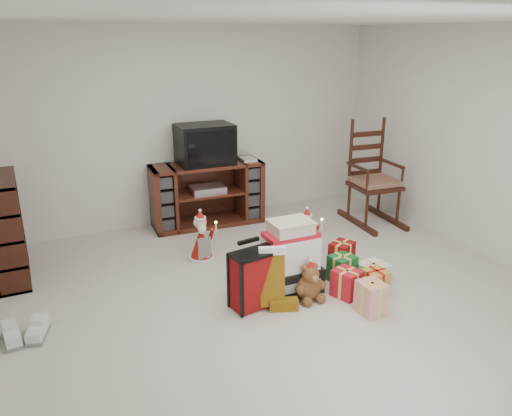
{
  "coord_description": "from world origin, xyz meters",
  "views": [
    {
      "loc": [
        -2.08,
        -3.64,
        2.38
      ],
      "look_at": [
        -0.04,
        0.6,
        0.73
      ],
      "focal_mm": 35.0,
      "sensor_mm": 36.0,
      "label": 1
    }
  ],
  "objects_px": {
    "bookshelf": "(7,231)",
    "sneaker_pair": "(25,334)",
    "gift_cluster": "(358,277)",
    "red_suitcase": "(255,279)",
    "gift_pile": "(290,261)",
    "crt_television": "(205,144)",
    "santa_figurine": "(306,237)",
    "teddy_bear": "(309,284)",
    "tv_stand": "(207,194)",
    "rocking_chair": "(371,186)",
    "mrs_claus_figurine": "(201,241)"
  },
  "relations": [
    {
      "from": "bookshelf",
      "to": "sneaker_pair",
      "type": "bearing_deg",
      "value": -87.57
    },
    {
      "from": "gift_cluster",
      "to": "red_suitcase",
      "type": "bearing_deg",
      "value": 172.83
    },
    {
      "from": "bookshelf",
      "to": "sneaker_pair",
      "type": "xyz_separation_m",
      "value": [
        0.05,
        -1.28,
        -0.46
      ]
    },
    {
      "from": "gift_pile",
      "to": "crt_television",
      "type": "bearing_deg",
      "value": 94.13
    },
    {
      "from": "red_suitcase",
      "to": "santa_figurine",
      "type": "height_order",
      "value": "red_suitcase"
    },
    {
      "from": "bookshelf",
      "to": "red_suitcase",
      "type": "height_order",
      "value": "bookshelf"
    },
    {
      "from": "teddy_bear",
      "to": "santa_figurine",
      "type": "height_order",
      "value": "santa_figurine"
    },
    {
      "from": "gift_cluster",
      "to": "tv_stand",
      "type": "bearing_deg",
      "value": 106.75
    },
    {
      "from": "rocking_chair",
      "to": "teddy_bear",
      "type": "distance_m",
      "value": 2.38
    },
    {
      "from": "red_suitcase",
      "to": "santa_figurine",
      "type": "distance_m",
      "value": 1.28
    },
    {
      "from": "gift_pile",
      "to": "santa_figurine",
      "type": "height_order",
      "value": "gift_pile"
    },
    {
      "from": "teddy_bear",
      "to": "mrs_claus_figurine",
      "type": "bearing_deg",
      "value": 115.26
    },
    {
      "from": "rocking_chair",
      "to": "gift_pile",
      "type": "xyz_separation_m",
      "value": [
        -1.91,
        -1.22,
        -0.17
      ]
    },
    {
      "from": "red_suitcase",
      "to": "mrs_claus_figurine",
      "type": "height_order",
      "value": "red_suitcase"
    },
    {
      "from": "rocking_chair",
      "to": "teddy_bear",
      "type": "relative_size",
      "value": 3.86
    },
    {
      "from": "teddy_bear",
      "to": "gift_cluster",
      "type": "relative_size",
      "value": 0.35
    },
    {
      "from": "tv_stand",
      "to": "sneaker_pair",
      "type": "distance_m",
      "value": 2.98
    },
    {
      "from": "rocking_chair",
      "to": "sneaker_pair",
      "type": "distance_m",
      "value": 4.43
    },
    {
      "from": "teddy_bear",
      "to": "mrs_claus_figurine",
      "type": "xyz_separation_m",
      "value": [
        -0.61,
        1.29,
        0.06
      ]
    },
    {
      "from": "bookshelf",
      "to": "crt_television",
      "type": "xyz_separation_m",
      "value": [
        2.34,
        0.58,
        0.55
      ]
    },
    {
      "from": "crt_television",
      "to": "teddy_bear",
      "type": "bearing_deg",
      "value": -84.72
    },
    {
      "from": "gift_cluster",
      "to": "gift_pile",
      "type": "bearing_deg",
      "value": 156.52
    },
    {
      "from": "bookshelf",
      "to": "santa_figurine",
      "type": "distance_m",
      "value": 3.13
    },
    {
      "from": "tv_stand",
      "to": "bookshelf",
      "type": "relative_size",
      "value": 1.37
    },
    {
      "from": "teddy_bear",
      "to": "mrs_claus_figurine",
      "type": "relative_size",
      "value": 0.63
    },
    {
      "from": "bookshelf",
      "to": "mrs_claus_figurine",
      "type": "distance_m",
      "value": 1.96
    },
    {
      "from": "rocking_chair",
      "to": "teddy_bear",
      "type": "bearing_deg",
      "value": -136.45
    },
    {
      "from": "tv_stand",
      "to": "rocking_chair",
      "type": "xyz_separation_m",
      "value": [
        1.99,
        -0.84,
        0.07
      ]
    },
    {
      "from": "gift_pile",
      "to": "sneaker_pair",
      "type": "bearing_deg",
      "value": 176.9
    },
    {
      "from": "bookshelf",
      "to": "sneaker_pair",
      "type": "distance_m",
      "value": 1.36
    },
    {
      "from": "tv_stand",
      "to": "crt_television",
      "type": "relative_size",
      "value": 2.1
    },
    {
      "from": "gift_pile",
      "to": "sneaker_pair",
      "type": "height_order",
      "value": "gift_pile"
    },
    {
      "from": "tv_stand",
      "to": "sneaker_pair",
      "type": "xyz_separation_m",
      "value": [
        -2.29,
        -1.86,
        -0.36
      ]
    },
    {
      "from": "bookshelf",
      "to": "mrs_claus_figurine",
      "type": "xyz_separation_m",
      "value": [
        1.89,
        -0.43,
        -0.29
      ]
    },
    {
      "from": "tv_stand",
      "to": "santa_figurine",
      "type": "xyz_separation_m",
      "value": [
        0.66,
        -1.41,
        -0.19
      ]
    },
    {
      "from": "bookshelf",
      "to": "gift_pile",
      "type": "distance_m",
      "value": 2.85
    },
    {
      "from": "tv_stand",
      "to": "gift_cluster",
      "type": "relative_size",
      "value": 1.4
    },
    {
      "from": "sneaker_pair",
      "to": "teddy_bear",
      "type": "bearing_deg",
      "value": -7.23
    },
    {
      "from": "santa_figurine",
      "to": "mrs_claus_figurine",
      "type": "distance_m",
      "value": 1.18
    },
    {
      "from": "tv_stand",
      "to": "red_suitcase",
      "type": "relative_size",
      "value": 2.29
    },
    {
      "from": "sneaker_pair",
      "to": "gift_pile",
      "type": "bearing_deg",
      "value": -1.64
    },
    {
      "from": "bookshelf",
      "to": "gift_cluster",
      "type": "relative_size",
      "value": 1.02
    },
    {
      "from": "tv_stand",
      "to": "santa_figurine",
      "type": "distance_m",
      "value": 1.57
    },
    {
      "from": "santa_figurine",
      "to": "crt_television",
      "type": "height_order",
      "value": "crt_television"
    },
    {
      "from": "gift_pile",
      "to": "teddy_bear",
      "type": "xyz_separation_m",
      "value": [
        0.07,
        -0.25,
        -0.15
      ]
    },
    {
      "from": "crt_television",
      "to": "sneaker_pair",
      "type": "bearing_deg",
      "value": -139.6
    },
    {
      "from": "bookshelf",
      "to": "rocking_chair",
      "type": "height_order",
      "value": "rocking_chair"
    },
    {
      "from": "gift_pile",
      "to": "mrs_claus_figurine",
      "type": "distance_m",
      "value": 1.17
    },
    {
      "from": "tv_stand",
      "to": "red_suitcase",
      "type": "height_order",
      "value": "tv_stand"
    },
    {
      "from": "sneaker_pair",
      "to": "gift_cluster",
      "type": "distance_m",
      "value": 3.03
    }
  ]
}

